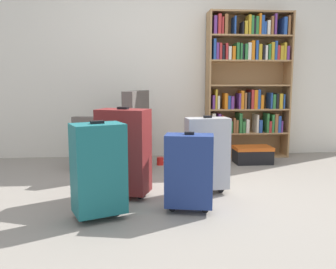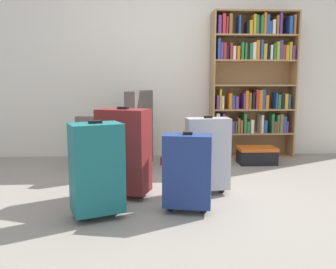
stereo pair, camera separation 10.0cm
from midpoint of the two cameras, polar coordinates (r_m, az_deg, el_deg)
ground_plane at (r=2.96m, az=1.50°, el=-11.21°), size 10.01×10.01×0.00m
back_wall at (r=4.83m, az=-1.25°, el=12.04°), size 5.72×0.10×2.60m
bookshelf at (r=4.82m, az=12.20°, el=8.54°), size 1.09×0.28×1.89m
armchair at (r=4.20m, az=-8.98°, el=-0.97°), size 0.87×0.87×0.90m
mug at (r=4.29m, az=-1.92°, el=-4.32°), size 0.12×0.08×0.10m
storage_box at (r=4.49m, az=12.89°, el=-3.14°), size 0.46×0.29×0.21m
suitcase_dark_red at (r=3.06m, az=-8.10°, el=-2.67°), size 0.49×0.39×0.79m
suitcase_silver at (r=3.17m, az=5.43°, el=-3.06°), size 0.39×0.22×0.70m
suitcase_navy_blue at (r=2.70m, az=2.36°, el=-5.87°), size 0.39×0.27×0.62m
suitcase_teal at (r=2.62m, az=-12.27°, el=-5.40°), size 0.43×0.37×0.72m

